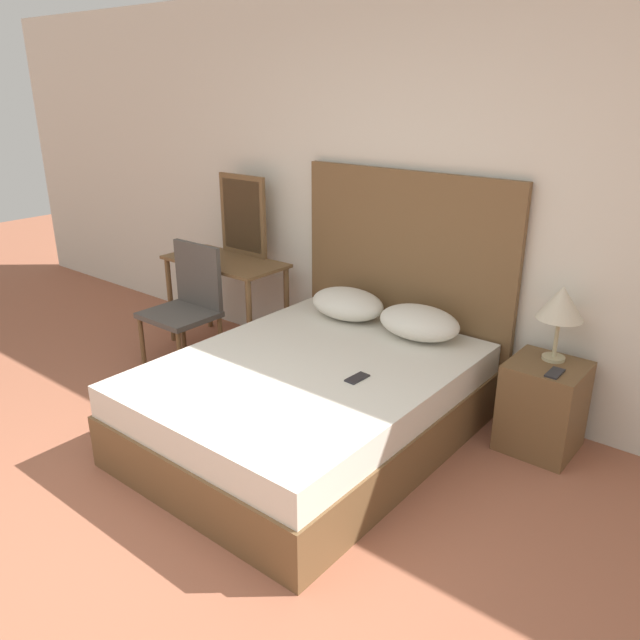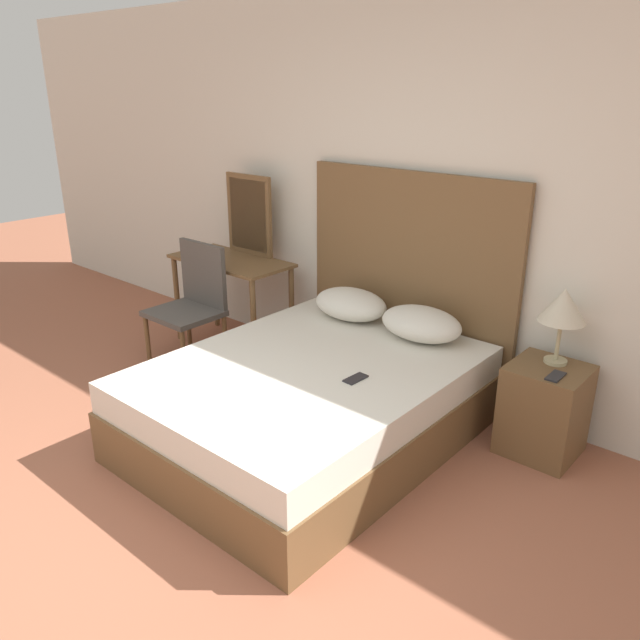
# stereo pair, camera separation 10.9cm
# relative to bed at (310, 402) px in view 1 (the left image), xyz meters

# --- Properties ---
(ground_plane) EXTENTS (16.00, 16.00, 0.00)m
(ground_plane) POSITION_rel_bed_xyz_m (0.14, -1.62, -0.25)
(ground_plane) COLOR #9E5B42
(wall_back) EXTENTS (10.00, 0.06, 2.70)m
(wall_back) POSITION_rel_bed_xyz_m (0.14, 1.11, 1.10)
(wall_back) COLOR silver
(wall_back) RESTS_ON ground_plane
(bed) EXTENTS (1.56, 2.03, 0.51)m
(bed) POSITION_rel_bed_xyz_m (0.00, 0.00, 0.00)
(bed) COLOR brown
(bed) RESTS_ON ground_plane
(headboard) EXTENTS (1.64, 0.05, 1.54)m
(headboard) POSITION_rel_bed_xyz_m (0.00, 1.04, 0.52)
(headboard) COLOR brown
(headboard) RESTS_ON ground_plane
(pillow_left) EXTENTS (0.55, 0.39, 0.21)m
(pillow_left) POSITION_rel_bed_xyz_m (-0.29, 0.77, 0.36)
(pillow_left) COLOR silver
(pillow_left) RESTS_ON bed
(pillow_right) EXTENTS (0.55, 0.39, 0.21)m
(pillow_right) POSITION_rel_bed_xyz_m (0.29, 0.77, 0.36)
(pillow_right) COLOR silver
(pillow_right) RESTS_ON bed
(phone_on_bed) EXTENTS (0.08, 0.15, 0.01)m
(phone_on_bed) POSITION_rel_bed_xyz_m (0.34, 0.02, 0.26)
(phone_on_bed) COLOR #232328
(phone_on_bed) RESTS_ON bed
(nightstand) EXTENTS (0.42, 0.41, 0.55)m
(nightstand) POSITION_rel_bed_xyz_m (1.14, 0.80, 0.02)
(nightstand) COLOR brown
(nightstand) RESTS_ON ground_plane
(table_lamp) EXTENTS (0.27, 0.27, 0.45)m
(table_lamp) POSITION_rel_bed_xyz_m (1.13, 0.88, 0.64)
(table_lamp) COLOR tan
(table_lamp) RESTS_ON nightstand
(phone_on_nightstand) EXTENTS (0.07, 0.15, 0.01)m
(phone_on_nightstand) POSITION_rel_bed_xyz_m (1.21, 0.70, 0.31)
(phone_on_nightstand) COLOR #232328
(phone_on_nightstand) RESTS_ON nightstand
(vanity_desk) EXTENTS (1.02, 0.50, 0.75)m
(vanity_desk) POSITION_rel_bed_xyz_m (-1.45, 0.68, 0.37)
(vanity_desk) COLOR brown
(vanity_desk) RESTS_ON ground_plane
(vanity_mirror) EXTENTS (0.49, 0.03, 0.65)m
(vanity_mirror) POSITION_rel_bed_xyz_m (-1.45, 0.90, 0.82)
(vanity_mirror) COLOR brown
(vanity_mirror) RESTS_ON vanity_desk
(chair) EXTENTS (0.51, 0.45, 0.95)m
(chair) POSITION_rel_bed_xyz_m (-1.41, 0.26, 0.28)
(chair) COLOR #4C4742
(chair) RESTS_ON ground_plane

